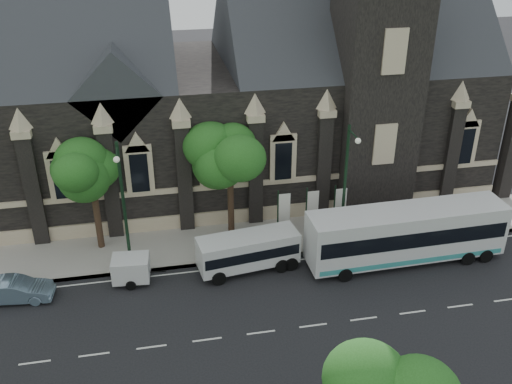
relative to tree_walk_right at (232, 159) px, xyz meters
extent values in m
plane|color=black|center=(-3.21, -10.71, -5.82)|extent=(160.00, 160.00, 0.00)
cube|color=#9A938C|center=(-3.21, -1.21, -5.74)|extent=(80.00, 5.00, 0.15)
cube|color=black|center=(0.79, 8.79, -0.82)|extent=(40.00, 15.00, 10.00)
cube|color=#282B2F|center=(-11.21, 8.79, 4.18)|extent=(16.00, 15.00, 15.00)
cube|color=#282B2F|center=(10.79, 8.79, 4.18)|extent=(20.00, 15.00, 15.00)
cube|color=#282B2F|center=(-7.21, 4.29, 4.18)|extent=(6.00, 6.00, 6.00)
cube|color=black|center=(10.79, 2.79, 3.18)|extent=(5.50, 5.50, 18.00)
cube|color=tan|center=(0.79, 1.25, -2.62)|extent=(40.00, 0.22, 0.40)
cube|color=tan|center=(0.79, 1.25, -5.22)|extent=(40.00, 0.25, 1.20)
cube|color=black|center=(-1.21, 1.11, -1.02)|extent=(1.20, 0.12, 2.80)
sphere|color=#22591B|center=(3.39, -19.61, -0.74)|extent=(2.40, 2.40, 2.40)
cylinder|color=black|center=(-0.21, -0.21, -3.84)|extent=(0.44, 0.44, 3.96)
sphere|color=#22591B|center=(-0.21, -0.21, -0.18)|extent=(3.84, 3.84, 3.84)
sphere|color=#22591B|center=(0.51, 0.51, 0.54)|extent=(2.88, 2.88, 2.88)
cylinder|color=black|center=(-9.21, -0.21, -3.84)|extent=(0.44, 0.44, 3.96)
sphere|color=#22591B|center=(-9.21, -0.21, -0.25)|extent=(3.68, 3.68, 3.68)
sphere|color=#22591B|center=(-8.52, 0.48, 0.44)|extent=(2.76, 2.76, 2.76)
cylinder|color=black|center=(6.79, -3.41, -1.32)|extent=(0.20, 0.20, 9.00)
cylinder|color=black|center=(6.79, -4.21, 2.88)|extent=(0.10, 1.60, 0.10)
sphere|color=silver|center=(6.79, -5.01, 2.78)|extent=(0.36, 0.36, 0.36)
cylinder|color=black|center=(-7.21, -3.41, -1.32)|extent=(0.20, 0.20, 9.00)
cylinder|color=black|center=(-7.21, -4.21, 2.88)|extent=(0.10, 1.60, 0.10)
sphere|color=silver|center=(-7.21, -5.01, 2.78)|extent=(0.36, 0.36, 0.36)
cylinder|color=black|center=(2.79, -1.71, -3.82)|extent=(0.10, 0.10, 4.00)
cube|color=white|center=(3.24, -1.71, -3.22)|extent=(0.80, 0.04, 2.20)
cylinder|color=black|center=(4.79, -1.71, -3.82)|extent=(0.10, 0.10, 4.00)
cube|color=white|center=(5.24, -1.71, -3.22)|extent=(0.80, 0.04, 2.20)
cylinder|color=black|center=(6.79, -1.71, -3.82)|extent=(0.10, 0.10, 4.00)
cube|color=white|center=(7.24, -1.71, -3.22)|extent=(0.80, 0.04, 2.20)
cube|color=silver|center=(10.43, -5.56, -3.69)|extent=(13.10, 3.05, 3.35)
cube|color=black|center=(10.43, -5.56, -3.46)|extent=(12.58, 3.08, 1.06)
cube|color=teal|center=(10.43, -5.56, -5.07)|extent=(12.58, 3.07, 0.35)
cylinder|color=black|center=(5.91, -7.03, -5.37)|extent=(0.91, 0.30, 0.90)
cylinder|color=black|center=(5.84, -4.32, -5.37)|extent=(0.91, 0.30, 0.90)
cylinder|color=black|center=(14.38, -6.81, -5.37)|extent=(0.91, 0.30, 0.90)
cylinder|color=black|center=(14.31, -4.10, -5.37)|extent=(0.91, 0.30, 0.90)
cylinder|color=black|center=(15.68, -6.78, -5.37)|extent=(0.91, 0.30, 0.90)
cylinder|color=black|center=(15.61, -4.07, -5.37)|extent=(0.91, 0.30, 0.90)
cube|color=silver|center=(0.21, -4.57, -4.35)|extent=(6.64, 2.86, 2.03)
cube|color=black|center=(0.21, -4.57, -4.28)|extent=(6.39, 2.87, 0.69)
cylinder|color=black|center=(-1.89, -5.87, -5.37)|extent=(0.93, 0.40, 0.90)
cylinder|color=black|center=(-2.16, -3.87, -5.37)|extent=(0.93, 0.40, 0.90)
cylinder|color=black|center=(2.25, -5.31, -5.37)|extent=(0.93, 0.40, 0.90)
cylinder|color=black|center=(1.98, -3.31, -5.37)|extent=(0.93, 0.40, 0.90)
cylinder|color=black|center=(2.89, -5.22, -5.37)|extent=(0.93, 0.40, 0.90)
cylinder|color=black|center=(2.62, -3.22, -5.37)|extent=(0.93, 0.40, 0.90)
cube|color=silver|center=(-7.18, -4.51, -4.81)|extent=(2.38, 1.87, 1.46)
cylinder|color=black|center=(-7.25, -5.35, -5.50)|extent=(0.65, 0.28, 0.63)
cylinder|color=black|center=(-7.10, -3.67, -5.50)|extent=(0.65, 0.28, 0.63)
cylinder|color=black|center=(-5.72, -4.64, -5.20)|extent=(1.35, 0.20, 0.08)
imported|color=slate|center=(-13.95, -5.05, -5.10)|extent=(4.50, 1.97, 1.44)
camera|label=1|loc=(-5.26, -35.03, 15.91)|focal=40.61mm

